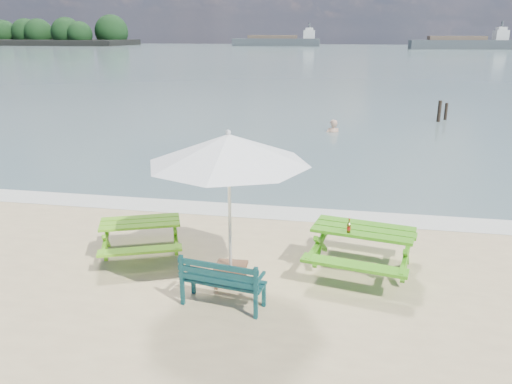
% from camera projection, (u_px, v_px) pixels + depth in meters
% --- Properties ---
extents(sea, '(300.00, 300.00, 0.00)m').
position_uv_depth(sea, '(342.00, 55.00, 86.69)').
color(sea, slate).
rests_on(sea, ground).
extents(foam_strip, '(22.00, 0.90, 0.01)m').
position_uv_depth(foam_strip, '(272.00, 212.00, 11.44)').
color(foam_strip, silver).
rests_on(foam_strip, ground).
extents(picnic_table_left, '(1.90, 1.99, 0.68)m').
position_uv_depth(picnic_table_left, '(141.00, 239.00, 9.17)').
color(picnic_table_left, '#5FAA19').
rests_on(picnic_table_left, ground).
extents(picnic_table_right, '(1.99, 2.14, 0.80)m').
position_uv_depth(picnic_table_right, '(362.00, 250.00, 8.55)').
color(picnic_table_right, '#409416').
rests_on(picnic_table_right, ground).
extents(park_bench, '(1.32, 0.63, 0.78)m').
position_uv_depth(park_bench, '(223.00, 291.00, 7.51)').
color(park_bench, '#0E393C').
rests_on(park_bench, ground).
extents(side_table, '(0.52, 0.52, 0.33)m').
position_uv_depth(side_table, '(231.00, 274.00, 8.16)').
color(side_table, brown).
rests_on(side_table, ground).
extents(patio_umbrella, '(2.61, 2.61, 2.50)m').
position_uv_depth(patio_umbrella, '(229.00, 149.00, 7.51)').
color(patio_umbrella, silver).
rests_on(patio_umbrella, ground).
extents(beer_bottle, '(0.06, 0.06, 0.24)m').
position_uv_depth(beer_bottle, '(349.00, 228.00, 8.21)').
color(beer_bottle, brown).
rests_on(beer_bottle, picnic_table_right).
extents(swimmer, '(0.72, 0.56, 1.73)m').
position_uv_depth(swimmer, '(332.00, 140.00, 20.77)').
color(swimmer, tan).
rests_on(swimmer, ground).
extents(mooring_pilings, '(0.55, 0.75, 1.17)m').
position_uv_depth(mooring_pilings, '(442.00, 113.00, 23.06)').
color(mooring_pilings, black).
rests_on(mooring_pilings, ground).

